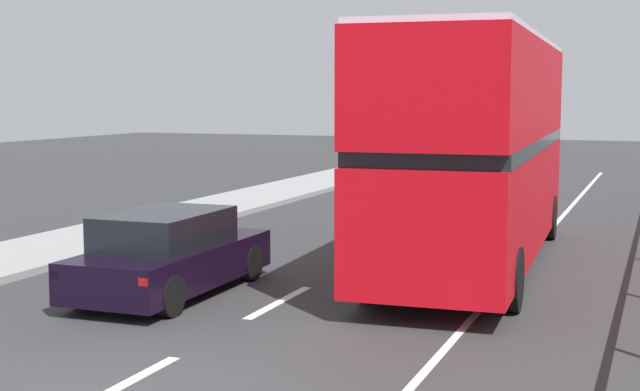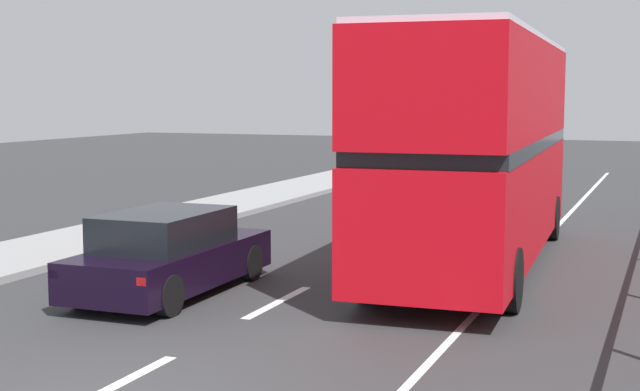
# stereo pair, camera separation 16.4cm
# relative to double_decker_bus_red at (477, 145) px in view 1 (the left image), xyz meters

# --- Properties ---
(lane_paint_markings) EXTENTS (3.23, 46.00, 0.01)m
(lane_paint_markings) POSITION_rel_double_decker_bus_red_xyz_m (-0.46, -0.99, -2.34)
(lane_paint_markings) COLOR silver
(lane_paint_markings) RESTS_ON ground
(double_decker_bus_red) EXTENTS (2.90, 10.45, 4.38)m
(double_decker_bus_red) POSITION_rel_double_decker_bus_red_xyz_m (0.00, 0.00, 0.00)
(double_decker_bus_red) COLOR red
(double_decker_bus_red) RESTS_ON ground
(hatchback_car_near) EXTENTS (1.77, 4.25, 1.40)m
(hatchback_car_near) POSITION_rel_double_decker_bus_red_xyz_m (-4.20, -4.33, -1.67)
(hatchback_car_near) COLOR black
(hatchback_car_near) RESTS_ON ground
(sedan_car_ahead) EXTENTS (1.81, 4.48, 1.34)m
(sedan_car_ahead) POSITION_rel_double_decker_bus_red_xyz_m (-3.84, 15.24, -1.69)
(sedan_car_ahead) COLOR #202739
(sedan_car_ahead) RESTS_ON ground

